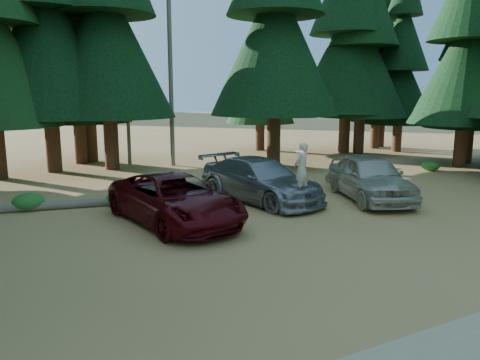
{
  "coord_description": "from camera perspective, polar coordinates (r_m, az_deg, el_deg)",
  "views": [
    {
      "loc": [
        -7.8,
        -9.75,
        3.97
      ],
      "look_at": [
        -1.06,
        3.04,
        1.25
      ],
      "focal_mm": 35.0,
      "sensor_mm": 36.0,
      "label": 1
    }
  ],
  "objects": [
    {
      "name": "log_mid",
      "position": [
        19.82,
        -7.5,
        -0.55
      ],
      "size": [
        3.42,
        1.58,
        0.29
      ],
      "primitive_type": "cylinder",
      "rotation": [
        0.0,
        1.57,
        -0.38
      ],
      "color": "#6F6B59",
      "rests_on": "ground"
    },
    {
      "name": "frisbee_player",
      "position": [
        15.45,
        7.52,
        1.35
      ],
      "size": [
        0.73,
        0.61,
        1.72
      ],
      "rotation": [
        0.0,
        0.0,
        3.51
      ],
      "color": "beige",
      "rests_on": "ground"
    },
    {
      "name": "shrub_right",
      "position": [
        20.57,
        0.3,
        0.39
      ],
      "size": [
        1.11,
        1.11,
        0.61
      ],
      "primitive_type": "ellipsoid",
      "color": "#206B24",
      "rests_on": "ground"
    },
    {
      "name": "shrub_edge_east",
      "position": [
        25.88,
        22.2,
        1.61
      ],
      "size": [
        0.92,
        0.92,
        0.51
      ],
      "primitive_type": "ellipsoid",
      "color": "#206B24",
      "rests_on": "ground"
    },
    {
      "name": "silver_minivan_right",
      "position": [
        18.12,
        15.56,
        0.34
      ],
      "size": [
        3.62,
        5.37,
        1.7
      ],
      "primitive_type": "imported",
      "rotation": [
        0.0,
        0.0,
        -0.36
      ],
      "color": "beige",
      "rests_on": "ground"
    },
    {
      "name": "red_pickup",
      "position": [
        14.44,
        -7.96,
        -2.34
      ],
      "size": [
        3.22,
        5.69,
        1.5
      ],
      "primitive_type": "imported",
      "rotation": [
        0.0,
        0.0,
        0.14
      ],
      "color": "#50060D",
      "rests_on": "ground"
    },
    {
      "name": "shrub_far_right",
      "position": [
        23.16,
        13.51,
        1.28
      ],
      "size": [
        1.15,
        1.15,
        0.63
      ],
      "primitive_type": "ellipsoid",
      "color": "#206B24",
      "rests_on": "ground"
    },
    {
      "name": "shrub_center_right",
      "position": [
        21.36,
        -3.11,
        0.64
      ],
      "size": [
        0.94,
        0.94,
        0.52
      ],
      "primitive_type": "ellipsoid",
      "color": "#206B24",
      "rests_on": "ground"
    },
    {
      "name": "forest_belt_north",
      "position": [
        26.25,
        -10.17,
        1.79
      ],
      "size": [
        36.0,
        7.0,
        22.0
      ],
      "primitive_type": null,
      "color": "black",
      "rests_on": "ground"
    },
    {
      "name": "ground",
      "position": [
        13.1,
        10.44,
        -7.16
      ],
      "size": [
        160.0,
        160.0,
        0.0
      ],
      "primitive_type": "plane",
      "color": "#AA8448",
      "rests_on": "ground"
    },
    {
      "name": "shrub_far_left",
      "position": [
        17.57,
        -24.39,
        -2.4
      ],
      "size": [
        1.05,
        1.05,
        0.58
      ],
      "primitive_type": "ellipsoid",
      "color": "#206B24",
      "rests_on": "ground"
    },
    {
      "name": "mountain_peak",
      "position": [
        98.51,
        -25.53,
        14.75
      ],
      "size": [
        48.0,
        50.0,
        28.0
      ],
      "color": "gray",
      "rests_on": "ground"
    },
    {
      "name": "shrub_left",
      "position": [
        17.33,
        -14.63,
        -2.13
      ],
      "size": [
        0.86,
        0.86,
        0.47
      ],
      "primitive_type": "ellipsoid",
      "color": "#206B24",
      "rests_on": "ground"
    },
    {
      "name": "snag_back",
      "position": [
        26.6,
        -13.73,
        12.58
      ],
      "size": [
        0.2,
        0.2,
        10.0
      ],
      "primitive_type": "cylinder",
      "color": "#6F6B59",
      "rests_on": "ground"
    },
    {
      "name": "log_right",
      "position": [
        23.75,
        13.82,
        1.17
      ],
      "size": [
        5.26,
        2.73,
        0.36
      ],
      "primitive_type": "cylinder",
      "rotation": [
        0.0,
        1.57,
        0.44
      ],
      "color": "#6F6B59",
      "rests_on": "ground"
    },
    {
      "name": "silver_minivan_center",
      "position": [
        17.27,
        2.48,
        0.02
      ],
      "size": [
        3.23,
        5.75,
        1.57
      ],
      "primitive_type": "imported",
      "rotation": [
        0.0,
        0.0,
        0.2
      ],
      "color": "#93969A",
      "rests_on": "ground"
    },
    {
      "name": "shrub_center_left",
      "position": [
        17.29,
        -13.11,
        -1.92
      ],
      "size": [
        1.04,
        1.04,
        0.57
      ],
      "primitive_type": "ellipsoid",
      "color": "#206B24",
      "rests_on": "ground"
    },
    {
      "name": "snag_front",
      "position": [
        25.81,
        -8.52,
        15.06
      ],
      "size": [
        0.24,
        0.24,
        12.0
      ],
      "primitive_type": "cylinder",
      "color": "#6F6B59",
      "rests_on": "ground"
    },
    {
      "name": "log_left",
      "position": [
        17.29,
        -21.11,
        -2.87
      ],
      "size": [
        3.86,
        0.95,
        0.28
      ],
      "primitive_type": "cylinder",
      "rotation": [
        0.0,
        1.57,
        -0.18
      ],
      "color": "#6F6B59",
      "rests_on": "ground"
    }
  ]
}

